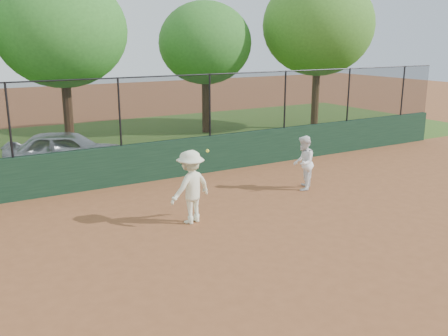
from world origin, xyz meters
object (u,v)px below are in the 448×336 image
parked_car (68,151)px  player_main (191,187)px  tree_3 (205,43)px  tree_4 (319,26)px  tree_2 (62,31)px  player_second (303,163)px

parked_car → player_main: bearing=-146.2°
tree_3 → parked_car: bearing=-151.8°
player_main → tree_4: tree_4 is taller
parked_car → tree_2: bearing=6.9°
player_main → tree_4: size_ratio=0.25×
tree_2 → tree_3: (6.45, 0.71, -0.48)m
player_main → tree_2: size_ratio=0.27×
parked_car → tree_2: size_ratio=0.60×
player_second → tree_3: size_ratio=0.27×
player_second → tree_3: (1.91, 9.47, 3.27)m
tree_2 → tree_3: bearing=6.2°
player_second → player_main: size_ratio=0.89×
tree_2 → parked_car: bearing=-104.7°
parked_car → tree_3: 8.94m
player_second → player_main: 4.09m
parked_car → player_main: size_ratio=2.24×
tree_2 → player_second: bearing=-62.6°
tree_2 → tree_3: tree_2 is taller
tree_3 → tree_2: bearing=-173.8°
player_main → parked_car: bearing=102.2°
tree_3 → tree_4: tree_4 is taller
parked_car → tree_3: bearing=-40.1°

